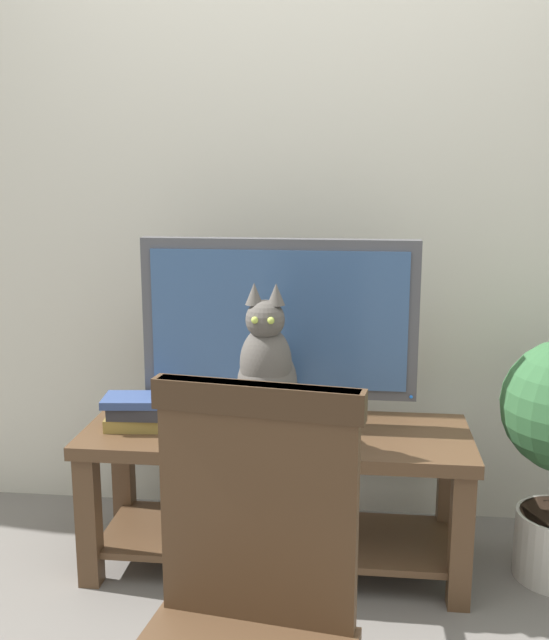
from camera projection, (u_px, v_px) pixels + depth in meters
back_wall at (312, 158)px, 2.84m from camera, size 7.00×0.12×2.80m
tv_stand at (276, 474)px, 2.57m from camera, size 1.30×0.47×0.50m
tv at (279, 326)px, 2.55m from camera, size 0.93×0.20×0.64m
media_box at (267, 432)px, 2.43m from camera, size 0.38×0.25×0.06m
cat at (267, 372)px, 2.37m from camera, size 0.19×0.34×0.46m
wooden_chair at (243, 613)px, 1.40m from camera, size 0.47×0.47×0.98m
book_stack at (137, 411)px, 2.55m from camera, size 0.23×0.17×0.11m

